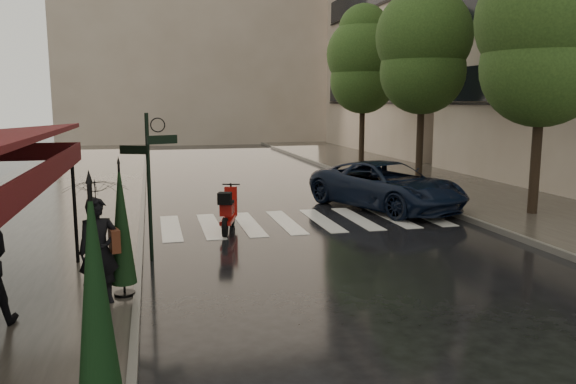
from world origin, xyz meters
name	(u,v)px	position (x,y,z in m)	size (l,w,h in m)	color
ground	(227,304)	(0.00, 0.00, 0.00)	(120.00, 120.00, 0.00)	black
sidewalk_near	(55,195)	(-4.50, 12.00, 0.06)	(6.00, 60.00, 0.12)	#38332D
sidewalk_far	(435,182)	(10.25, 12.00, 0.06)	(5.50, 60.00, 0.12)	#38332D
curb_near	(144,192)	(-1.45, 12.00, 0.07)	(0.12, 60.00, 0.16)	#595651
curb_far	(372,183)	(7.45, 12.00, 0.07)	(0.12, 60.00, 0.16)	#595651
crosswalk	(304,221)	(2.98, 6.00, 0.01)	(7.85, 3.20, 0.01)	silver
signpost	(149,174)	(-1.19, 3.00, 1.83)	(1.17, 0.29, 3.10)	black
haussmann_far	(423,10)	(16.50, 26.00, 9.25)	(8.00, 16.00, 18.50)	tan
backdrop_building	(199,18)	(3.00, 38.00, 10.00)	(22.00, 6.00, 20.00)	tan
tree_near	(545,29)	(9.60, 5.00, 5.32)	(3.80, 3.80, 7.99)	black
tree_mid	(423,44)	(9.50, 12.00, 5.59)	(3.80, 3.80, 8.34)	black
tree_far	(363,60)	(9.70, 19.00, 5.46)	(3.80, 3.80, 8.16)	black
pedestrian_with_umbrella	(96,202)	(-2.00, 0.22, 1.77)	(1.23, 1.25, 2.48)	black
scooter	(228,211)	(0.74, 5.24, 0.54)	(0.75, 1.73, 1.16)	black
parked_car	(387,185)	(6.00, 7.24, 0.74)	(2.44, 5.30, 1.47)	black
parasol_front	(96,311)	(-1.65, -3.93, 1.51)	(0.46, 0.46, 2.58)	black
parasol_back	(121,224)	(-1.65, 0.50, 1.34)	(0.42, 0.42, 2.27)	black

